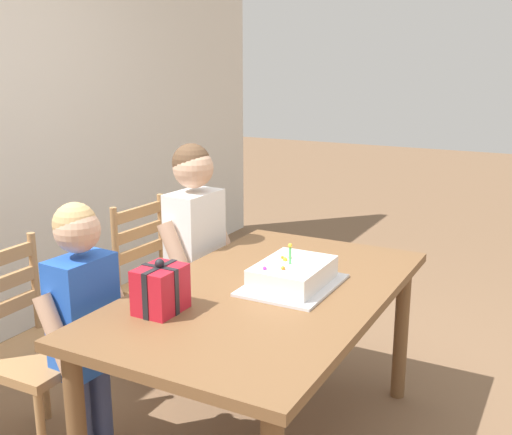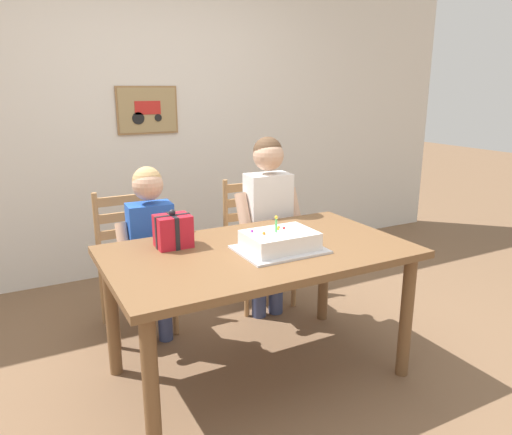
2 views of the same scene
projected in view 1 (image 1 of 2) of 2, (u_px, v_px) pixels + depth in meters
name	position (u px, v px, depth m)	size (l,w,h in m)	color
dining_table	(267.00, 310.00, 2.54)	(1.59, 0.93, 0.75)	brown
birthday_cake	(293.00, 275.00, 2.54)	(0.44, 0.34, 0.19)	silver
gift_box_red_large	(161.00, 289.00, 2.27)	(0.19, 0.15, 0.21)	red
chair_left	(31.00, 351.00, 2.60)	(0.43, 0.43, 0.92)	#A87A4C
chair_right	(162.00, 283.00, 3.38)	(0.44, 0.44, 0.92)	#A87A4C
child_older	(195.00, 240.00, 3.14)	(0.47, 0.27, 1.27)	#38426B
child_younger	(83.00, 310.00, 2.47)	(0.42, 0.24, 1.13)	#38426B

